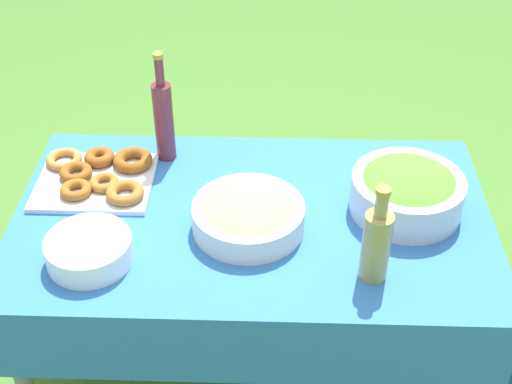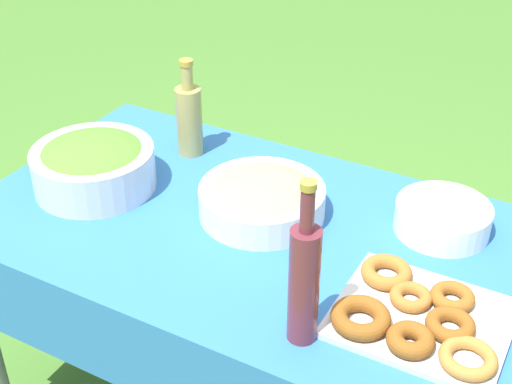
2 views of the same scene
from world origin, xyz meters
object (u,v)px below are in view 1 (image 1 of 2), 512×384
(donut_platter, at_px, (99,176))
(pasta_bowl, at_px, (248,214))
(salad_bowl, at_px, (407,190))
(olive_oil_bottle, at_px, (376,243))
(plate_stack, at_px, (89,250))
(wine_bottle, at_px, (164,118))

(donut_platter, bearing_deg, pasta_bowl, 156.55)
(salad_bowl, distance_m, olive_oil_bottle, 0.31)
(olive_oil_bottle, bearing_deg, pasta_bowl, -28.59)
(donut_platter, relative_size, plate_stack, 1.66)
(plate_stack, relative_size, olive_oil_bottle, 0.81)
(pasta_bowl, height_order, wine_bottle, wine_bottle)
(pasta_bowl, relative_size, donut_platter, 0.83)
(salad_bowl, distance_m, donut_platter, 0.93)
(pasta_bowl, xyz_separation_m, wine_bottle, (0.28, -0.35, 0.10))
(olive_oil_bottle, distance_m, wine_bottle, 0.81)
(pasta_bowl, distance_m, plate_stack, 0.44)
(salad_bowl, xyz_separation_m, pasta_bowl, (0.45, 0.10, -0.02))
(plate_stack, distance_m, wine_bottle, 0.53)
(salad_bowl, xyz_separation_m, plate_stack, (0.87, 0.25, -0.03))
(pasta_bowl, height_order, plate_stack, pasta_bowl)
(pasta_bowl, xyz_separation_m, donut_platter, (0.47, -0.20, -0.03))
(pasta_bowl, bearing_deg, wine_bottle, -51.28)
(pasta_bowl, distance_m, donut_platter, 0.51)
(donut_platter, relative_size, olive_oil_bottle, 1.34)
(olive_oil_bottle, bearing_deg, salad_bowl, -113.41)
(plate_stack, height_order, wine_bottle, wine_bottle)
(olive_oil_bottle, relative_size, wine_bottle, 0.78)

